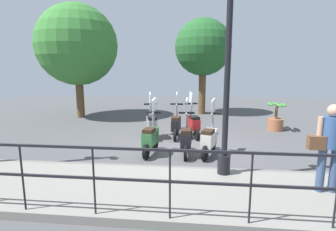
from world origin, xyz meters
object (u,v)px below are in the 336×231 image
object	(u,v)px
potted_palm	(276,119)
scooter_far_0	(193,123)
scooter_far_1	(176,124)
tree_large	(77,45)
scooter_near_2	(151,137)
scooter_near_1	(186,138)
scooter_near_0	(209,139)
pedestrian_with_bag	(329,142)
tree_distant	(203,48)
scooter_far_2	(152,124)
lamp_post_near	(227,81)

from	to	relation	value
potted_palm	scooter_far_0	size ratio (longest dim) A/B	0.69
potted_palm	scooter_far_1	distance (m)	4.00
tree_large	scooter_near_2	world-z (taller)	tree_large
scooter_near_1	scooter_near_0	bearing A→B (deg)	-91.10
pedestrian_with_bag	scooter_far_0	size ratio (longest dim) A/B	1.03
potted_palm	scooter_near_1	xyz separation A→B (m)	(-3.30, 3.29, 0.04)
tree_large	potted_palm	xyz separation A→B (m)	(-1.84, -8.58, -2.95)
tree_large	scooter_far_1	xyz separation A→B (m)	(-3.37, -4.88, -2.91)
tree_distant	scooter_near_1	world-z (taller)	tree_distant
pedestrian_with_bag	tree_large	world-z (taller)	tree_large
potted_palm	scooter_far_0	world-z (taller)	scooter_far_0
potted_palm	scooter_far_0	distance (m)	3.40
tree_large	tree_distant	distance (m)	6.06
scooter_near_0	scooter_far_2	world-z (taller)	same
scooter_far_0	scooter_far_2	distance (m)	1.42
pedestrian_with_bag	scooter_far_2	distance (m)	5.47
lamp_post_near	tree_distant	world-z (taller)	tree_distant
lamp_post_near	scooter_near_1	distance (m)	2.38
scooter_near_0	scooter_far_1	world-z (taller)	same
scooter_far_1	scooter_far_2	distance (m)	0.83
lamp_post_near	tree_large	distance (m)	9.16
scooter_near_1	scooter_far_0	xyz separation A→B (m)	(1.94, -0.17, 0.00)
scooter_near_2	scooter_far_0	xyz separation A→B (m)	(1.97, -1.13, 0.00)
scooter_near_1	scooter_far_0	size ratio (longest dim) A/B	1.00
scooter_far_2	tree_large	bearing A→B (deg)	32.12
tree_large	scooter_far_2	xyz separation A→B (m)	(-3.43, -4.06, -2.91)
lamp_post_near	scooter_near_0	bearing A→B (deg)	8.69
scooter_near_0	scooter_near_2	size ratio (longest dim) A/B	1.00
tree_distant	tree_large	bearing A→B (deg)	105.37
scooter_far_0	tree_large	bearing A→B (deg)	41.90
pedestrian_with_bag	tree_distant	distance (m)	9.41
tree_large	scooter_far_2	distance (m)	6.06
pedestrian_with_bag	scooter_far_1	xyz separation A→B (m)	(3.93, 2.99, -0.60)
tree_distant	potted_palm	size ratio (longest dim) A/B	4.53
tree_large	tree_distant	xyz separation A→B (m)	(1.61, -5.85, -0.04)
scooter_near_2	scooter_far_0	bearing A→B (deg)	-21.96
tree_large	scooter_near_1	distance (m)	7.92
scooter_near_0	scooter_far_1	bearing A→B (deg)	48.02
scooter_near_1	pedestrian_with_bag	bearing A→B (deg)	-130.82
scooter_far_0	lamp_post_near	bearing A→B (deg)	173.39
tree_large	scooter_near_0	size ratio (longest dim) A/B	3.42
scooter_near_0	scooter_far_2	bearing A→B (deg)	65.21
tree_distant	potted_palm	world-z (taller)	tree_distant
tree_distant	scooter_far_1	world-z (taller)	tree_distant
tree_large	scooter_near_2	size ratio (longest dim) A/B	3.42
scooter_near_0	potted_palm	bearing A→B (deg)	-21.24
lamp_post_near	scooter_far_1	distance (m)	3.87
scooter_far_1	potted_palm	bearing A→B (deg)	-67.68
potted_palm	scooter_near_0	distance (m)	4.24
scooter_near_1	scooter_near_2	world-z (taller)	same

